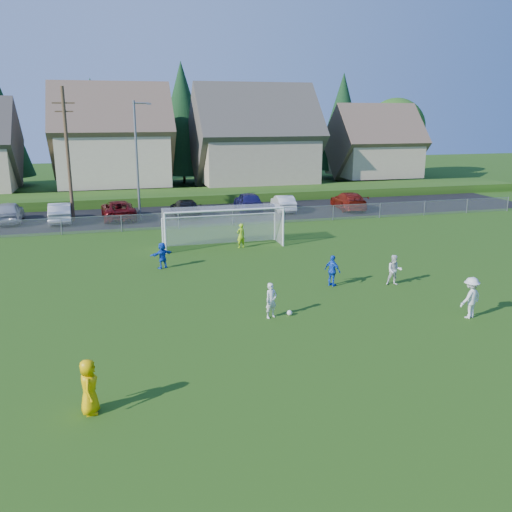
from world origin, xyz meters
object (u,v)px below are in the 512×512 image
at_px(referee, 89,387).
at_px(player_white_a, 271,300).
at_px(player_white_b, 394,270).
at_px(car_e, 248,201).
at_px(player_white_c, 471,298).
at_px(goalkeeper, 241,236).
at_px(soccer_goal, 222,220).
at_px(soccer_ball, 289,313).
at_px(player_blue_b, 162,255).
at_px(car_a, 9,212).
at_px(player_blue_a, 332,271).
at_px(car_f, 283,203).
at_px(car_b, 60,212).
at_px(car_g, 349,201).
at_px(car_d, 186,208).
at_px(car_c, 118,210).

height_order(referee, player_white_a, referee).
relative_size(player_white_b, car_e, 0.31).
height_order(referee, player_white_c, player_white_c).
height_order(referee, goalkeeper, referee).
distance_m(referee, car_e, 32.30).
bearing_deg(soccer_goal, player_white_a, -92.68).
height_order(soccer_ball, player_white_b, player_white_b).
xyz_separation_m(player_white_a, player_blue_b, (-3.55, 8.51, -0.03)).
distance_m(car_a, soccer_goal, 18.30).
bearing_deg(soccer_goal, soccer_ball, -89.03).
distance_m(player_blue_a, car_f, 20.63).
bearing_deg(soccer_goal, player_blue_b, -135.43).
bearing_deg(player_white_a, soccer_ball, -20.53).
distance_m(player_white_a, soccer_goal, 12.64).
xyz_separation_m(player_blue_b, car_b, (-6.25, 14.78, 0.05)).
relative_size(referee, player_white_a, 1.09).
relative_size(referee, soccer_goal, 0.22).
bearing_deg(player_blue_b, car_b, -92.75).
xyz_separation_m(player_blue_a, goalkeeper, (-2.45, 8.62, -0.00)).
bearing_deg(car_b, car_g, 176.43).
height_order(player_blue_a, car_b, player_blue_a).
height_order(car_g, soccer_goal, soccer_goal).
xyz_separation_m(goalkeeper, car_d, (-1.87, 11.19, -0.06)).
height_order(car_f, car_g, car_g).
height_order(car_b, car_e, car_e).
distance_m(player_blue_a, goalkeeper, 8.97).
height_order(soccer_ball, car_e, car_e).
height_order(referee, car_e, car_e).
bearing_deg(goalkeeper, player_white_b, 104.54).
xyz_separation_m(car_b, car_e, (15.05, 0.95, 0.06)).
height_order(player_white_c, player_blue_b, player_white_c).
height_order(car_c, soccer_goal, soccer_goal).
bearing_deg(car_c, car_b, -0.62).
height_order(referee, car_g, referee).
height_order(soccer_ball, car_g, car_g).
bearing_deg(car_d, car_c, -6.27).
bearing_deg(car_f, player_white_c, 94.88).
bearing_deg(player_blue_b, soccer_ball, 91.47).
relative_size(car_c, car_d, 1.09).
bearing_deg(player_white_b, car_c, 139.14).
bearing_deg(goalkeeper, car_a, -54.69).
xyz_separation_m(soccer_ball, car_f, (7.31, 23.44, 0.57)).
distance_m(player_white_b, car_f, 20.89).
distance_m(car_b, car_g, 23.65).
height_order(player_blue_b, car_b, car_b).
bearing_deg(soccer_goal, car_g, 37.77).
distance_m(car_b, car_d, 9.54).
relative_size(referee, goalkeeper, 1.06).
bearing_deg(player_white_a, player_blue_b, 90.42).
bearing_deg(car_b, car_a, -15.09).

